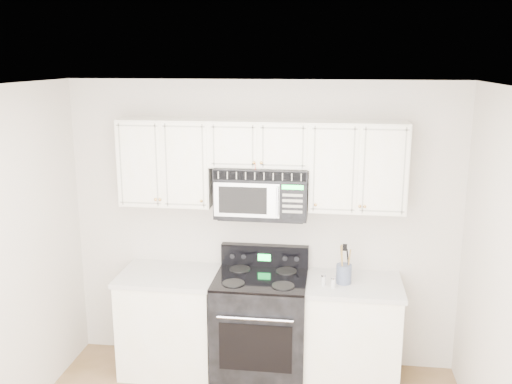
# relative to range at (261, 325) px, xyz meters

# --- Properties ---
(room) EXTENTS (3.51, 3.51, 2.61)m
(room) POSITION_rel_range_xyz_m (-0.03, -1.42, 0.82)
(room) COLOR #997557
(room) RESTS_ON ground
(base_cabinet_left) EXTENTS (0.86, 0.65, 0.92)m
(base_cabinet_left) POSITION_rel_range_xyz_m (-0.83, 0.02, -0.06)
(base_cabinet_left) COLOR white
(base_cabinet_left) RESTS_ON ground
(base_cabinet_right) EXTENTS (0.86, 0.65, 0.92)m
(base_cabinet_right) POSITION_rel_range_xyz_m (0.77, 0.02, -0.06)
(base_cabinet_right) COLOR white
(base_cabinet_right) RESTS_ON ground
(range) EXTENTS (0.79, 0.72, 1.13)m
(range) POSITION_rel_range_xyz_m (0.00, 0.00, 0.00)
(range) COLOR black
(range) RESTS_ON ground
(upper_cabinets) EXTENTS (2.44, 0.37, 0.75)m
(upper_cabinets) POSITION_rel_range_xyz_m (-0.03, 0.17, 1.45)
(upper_cabinets) COLOR white
(upper_cabinets) RESTS_ON ground
(microwave) EXTENTS (0.78, 0.44, 0.43)m
(microwave) POSITION_rel_range_xyz_m (-0.01, 0.13, 1.18)
(microwave) COLOR black
(microwave) RESTS_ON ground
(utensil_crock) EXTENTS (0.13, 0.13, 0.35)m
(utensil_crock) POSITION_rel_range_xyz_m (0.71, 0.00, 0.52)
(utensil_crock) COLOR slate
(utensil_crock) RESTS_ON base_cabinet_right
(shaker_salt) EXTENTS (0.04, 0.04, 0.09)m
(shaker_salt) POSITION_rel_range_xyz_m (0.54, -0.07, 0.48)
(shaker_salt) COLOR #BDBDBD
(shaker_salt) RESTS_ON base_cabinet_right
(shaker_pepper) EXTENTS (0.04, 0.04, 0.09)m
(shaker_pepper) POSITION_rel_range_xyz_m (0.62, -0.12, 0.48)
(shaker_pepper) COLOR #BDBDBD
(shaker_pepper) RESTS_ON base_cabinet_right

